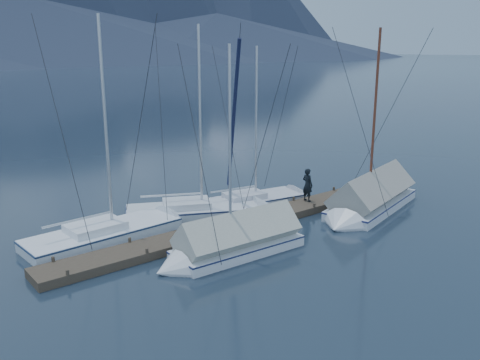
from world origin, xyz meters
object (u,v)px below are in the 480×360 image
Objects in this scene: sailboat_open_left at (124,230)px; person at (308,185)px; sailboat_open_right at (263,200)px; sailboat_covered_far at (228,246)px; sailboat_covered_near at (368,202)px; sailboat_open_mid at (213,211)px.

sailboat_open_left is 5.98× the size of person.
sailboat_covered_far is (-5.61, -4.36, 0.27)m from sailboat_open_right.
sailboat_open_left is 7.66m from sailboat_open_right.
sailboat_covered_near is at bearing -55.02° from sailboat_open_right.
sailboat_open_mid is 1.11× the size of sailboat_covered_far.
sailboat_open_mid reaches higher than sailboat_covered_near.
sailboat_open_left is at bearing 177.61° from sailboat_open_right.
sailboat_open_left reaches higher than sailboat_open_right.
sailboat_covered_near is (6.12, -4.38, 0.31)m from sailboat_open_mid.
sailboat_open_left is at bearing 156.65° from sailboat_covered_near.
person is (8.86, -2.26, 1.00)m from sailboat_open_left.
sailboat_covered_near reaches higher than person.
sailboat_covered_far is (2.05, -4.68, 0.25)m from sailboat_open_left.
sailboat_open_mid is at bearing 62.64° from person.
sailboat_open_left reaches higher than sailboat_covered_near.
sailboat_open_left is 9.20m from person.
sailboat_open_left is 1.03× the size of sailboat_covered_near.
sailboat_open_mid is 1.00× the size of sailboat_covered_near.
sailboat_open_mid is 3.13m from sailboat_open_right.
sailboat_open_mid is 4.90m from person.
sailboat_open_right is at bearing -2.39° from sailboat_open_left.
person is at bearing -14.32° from sailboat_open_left.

